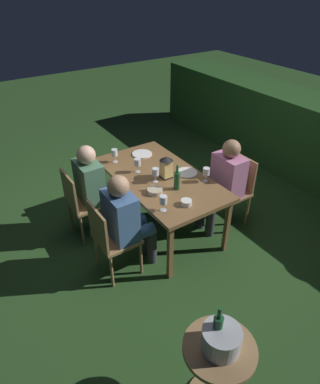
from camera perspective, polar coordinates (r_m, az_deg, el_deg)
name	(u,v)px	position (r m, az deg, el deg)	size (l,w,h in m)	color
ground_plane	(160,226)	(4.36, 0.00, -5.63)	(16.00, 16.00, 0.00)	#26471E
dining_table	(160,180)	(3.97, 0.00, 1.98)	(1.68, 0.91, 0.73)	brown
chair_side_left_a	(81,201)	(4.06, -13.03, -1.48)	(0.42, 0.40, 0.87)	#937047
person_in_green	(95,185)	(4.03, -10.75, 1.16)	(0.38, 0.47, 1.15)	#4C7A5B
chair_side_right_b	(234,187)	(4.30, 12.28, 0.79)	(0.42, 0.40, 0.87)	#937047
person_in_pink	(224,181)	(4.10, 10.57, 1.77)	(0.38, 0.47, 1.15)	#C675A3
chair_side_left_b	(110,237)	(3.49, -8.30, -7.44)	(0.42, 0.40, 0.87)	#937047
person_in_blue	(127,218)	(3.46, -5.60, -4.41)	(0.38, 0.47, 1.15)	#426699
lantern_centerpiece	(166,166)	(3.85, 1.05, 4.38)	(0.15, 0.15, 0.27)	black
green_bottle_on_table	(177,180)	(3.66, 2.85, 1.99)	(0.07, 0.07, 0.29)	#1E5B2D
wine_glass_a	(137,163)	(3.98, -3.79, 4.87)	(0.08, 0.08, 0.17)	silver
wine_glass_b	(114,153)	(4.23, -7.61, 6.43)	(0.08, 0.08, 0.17)	silver
wine_glass_c	(206,172)	(3.82, 7.72, 3.30)	(0.08, 0.08, 0.17)	silver
wine_glass_d	(163,201)	(3.32, 0.57, -1.44)	(0.08, 0.08, 0.17)	silver
wine_glass_e	(155,173)	(3.78, -0.76, 3.27)	(0.08, 0.08, 0.17)	silver
plate_a	(142,154)	(4.43, -3.02, 6.36)	(0.25, 0.25, 0.01)	white
plate_b	(187,173)	(4.01, 4.46, 3.25)	(0.25, 0.25, 0.01)	white
bowl_olives	(186,202)	(3.46, 4.41, -1.73)	(0.11, 0.11, 0.05)	silver
bowl_bread	(155,191)	(3.64, -0.87, 0.21)	(0.17, 0.17, 0.05)	#BCAD8E
side_table	(217,366)	(2.69, 9.46, -26.72)	(0.50, 0.50, 0.66)	#937047
ice_bucket	(221,338)	(2.42, 10.16, -22.86)	(0.26, 0.26, 0.34)	#B2B7BF
hedge_backdrop	(303,136)	(5.73, 22.75, 8.56)	(5.95, 0.82, 1.17)	#234C1E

